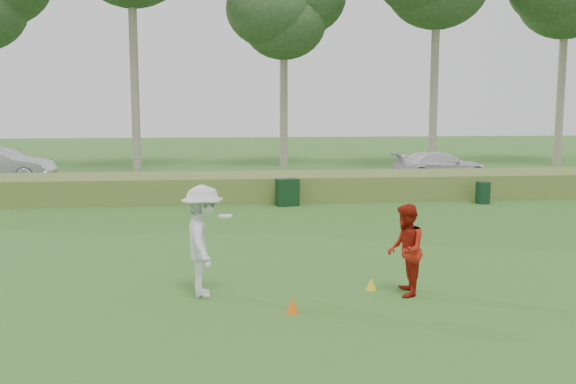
{
  "coord_description": "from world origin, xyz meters",
  "views": [
    {
      "loc": [
        -1.71,
        -11.65,
        3.41
      ],
      "look_at": [
        0.0,
        4.0,
        1.3
      ],
      "focal_mm": 40.0,
      "sensor_mm": 36.0,
      "label": 1
    }
  ],
  "objects": [
    {
      "name": "trash_bin",
      "position": [
        7.56,
        9.87,
        0.39
      ],
      "size": [
        0.56,
        0.56,
        0.77
      ],
      "primitive_type": "cylinder",
      "rotation": [
        0.0,
        0.0,
        0.09
      ],
      "color": "black",
      "rests_on": "ground"
    },
    {
      "name": "cone_orange",
      "position": [
        -0.52,
        -1.42,
        0.13
      ],
      "size": [
        0.23,
        0.23,
        0.25
      ],
      "primitive_type": "cone",
      "color": "#D75D0B",
      "rests_on": "ground"
    },
    {
      "name": "reed_strip",
      "position": [
        0.0,
        12.0,
        0.45
      ],
      "size": [
        80.0,
        3.0,
        0.9
      ],
      "primitive_type": "cube",
      "color": "#566E2C",
      "rests_on": "ground"
    },
    {
      "name": "park_road",
      "position": [
        0.0,
        17.0,
        0.03
      ],
      "size": [
        80.0,
        6.0,
        0.06
      ],
      "primitive_type": "cube",
      "color": "#2D2D2D",
      "rests_on": "ground"
    },
    {
      "name": "ground",
      "position": [
        0.0,
        0.0,
        0.0
      ],
      "size": [
        120.0,
        120.0,
        0.0
      ],
      "primitive_type": "plane",
      "color": "#2C6120",
      "rests_on": "ground"
    },
    {
      "name": "cone_yellow",
      "position": [
        1.11,
        -0.24,
        0.11
      ],
      "size": [
        0.2,
        0.2,
        0.22
      ],
      "primitive_type": "cone",
      "color": "yellow",
      "rests_on": "ground"
    },
    {
      "name": "player_red",
      "position": [
        1.63,
        -0.63,
        0.84
      ],
      "size": [
        0.79,
        0.93,
        1.67
      ],
      "primitive_type": "imported",
      "rotation": [
        0.0,
        0.0,
        -1.78
      ],
      "color": "#A31A0D",
      "rests_on": "ground"
    },
    {
      "name": "tree_4",
      "position": [
        2.0,
        24.5,
        8.59
      ],
      "size": [
        6.24,
        6.24,
        11.5
      ],
      "color": "gray",
      "rests_on": "ground"
    },
    {
      "name": "car_mid",
      "position": [
        -11.35,
        17.96,
        0.82
      ],
      "size": [
        4.71,
        1.98,
        1.51
      ],
      "primitive_type": "imported",
      "rotation": [
        0.0,
        0.0,
        1.49
      ],
      "color": "silver",
      "rests_on": "park_road"
    },
    {
      "name": "car_right",
      "position": [
        8.47,
        16.81,
        0.7
      ],
      "size": [
        4.52,
        2.08,
        1.28
      ],
      "primitive_type": "imported",
      "rotation": [
        0.0,
        0.0,
        1.64
      ],
      "color": "silver",
      "rests_on": "park_road"
    },
    {
      "name": "utility_cabinet",
      "position": [
        0.65,
        10.1,
        0.47
      ],
      "size": [
        0.82,
        0.6,
        0.94
      ],
      "primitive_type": "cube",
      "rotation": [
        0.0,
        0.0,
        0.18
      ],
      "color": "black",
      "rests_on": "ground"
    },
    {
      "name": "player_white",
      "position": [
        -2.0,
        -0.24,
        1.01
      ],
      "size": [
        0.96,
        1.35,
        2.01
      ],
      "rotation": [
        0.0,
        0.0,
        1.65
      ],
      "color": "silver",
      "rests_on": "ground"
    }
  ]
}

